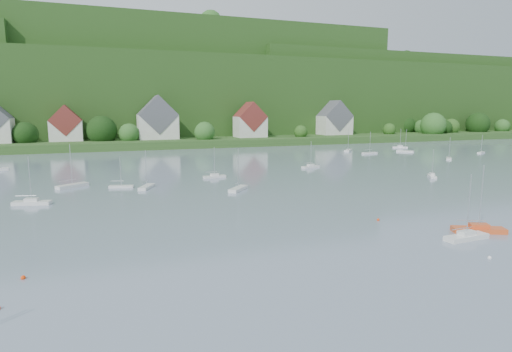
% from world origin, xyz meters
% --- Properties ---
extents(far_shore_strip, '(600.00, 60.00, 3.00)m').
position_xyz_m(far_shore_strip, '(0.00, 200.00, 1.50)').
color(far_shore_strip, '#2C511E').
rests_on(far_shore_strip, ground).
extents(forested_ridge, '(620.00, 181.22, 69.89)m').
position_xyz_m(forested_ridge, '(0.39, 268.57, 22.89)').
color(forested_ridge, '#1B4415').
rests_on(forested_ridge, ground).
extents(village_building_1, '(12.00, 9.36, 14.00)m').
position_xyz_m(village_building_1, '(-30.00, 189.00, 8.75)').
color(village_building_1, beige).
rests_on(village_building_1, far_shore_strip).
extents(village_building_2, '(16.00, 11.44, 18.00)m').
position_xyz_m(village_building_2, '(5.00, 188.00, 10.27)').
color(village_building_2, beige).
rests_on(village_building_2, far_shore_strip).
extents(village_building_3, '(13.00, 10.40, 15.50)m').
position_xyz_m(village_building_3, '(45.00, 186.00, 9.43)').
color(village_building_3, beige).
rests_on(village_building_3, far_shore_strip).
extents(village_building_4, '(15.00, 10.40, 16.50)m').
position_xyz_m(village_building_4, '(90.00, 190.00, 9.59)').
color(village_building_4, beige).
rests_on(village_building_4, far_shore_strip).
extents(near_sailboat_3, '(5.91, 2.00, 7.85)m').
position_xyz_m(near_sailboat_3, '(23.15, 44.68, 0.43)').
color(near_sailboat_3, white).
rests_on(near_sailboat_3, ground).
extents(near_sailboat_5, '(6.51, 4.29, 8.58)m').
position_xyz_m(near_sailboat_5, '(27.02, 46.48, 0.45)').
color(near_sailboat_5, '#E45423').
rests_on(near_sailboat_5, ground).
extents(mooring_buoy_2, '(0.39, 0.39, 0.39)m').
position_xyz_m(mooring_buoy_2, '(18.62, 55.63, 0.00)').
color(mooring_buoy_2, '#FF410B').
rests_on(mooring_buoy_2, ground).
extents(mooring_buoy_3, '(0.43, 0.43, 0.43)m').
position_xyz_m(mooring_buoy_3, '(-24.47, 49.40, 0.00)').
color(mooring_buoy_3, '#FF410B').
rests_on(mooring_buoy_3, ground).
extents(mooring_buoy_4, '(0.41, 0.41, 0.41)m').
position_xyz_m(mooring_buoy_4, '(20.15, 38.78, 0.00)').
color(mooring_buoy_4, white).
rests_on(mooring_buoy_4, ground).
extents(far_sailboat_cluster, '(196.94, 74.06, 8.71)m').
position_xyz_m(far_sailboat_cluster, '(6.15, 115.57, 0.37)').
color(far_sailboat_cluster, white).
rests_on(far_sailboat_cluster, ground).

